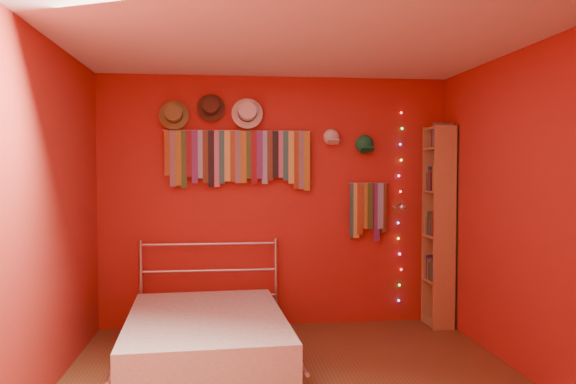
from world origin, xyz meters
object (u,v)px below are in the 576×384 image
object	(u,v)px
tie_rack	(239,156)
bed	(206,336)
reading_lamp	(401,207)
bookshelf	(443,225)

from	to	relation	value
tie_rack	bed	distance (m)	1.81
tie_rack	reading_lamp	xyz separation A→B (m)	(1.60, -0.17, -0.51)
reading_lamp	bookshelf	world-z (taller)	bookshelf
reading_lamp	bed	world-z (taller)	reading_lamp
reading_lamp	bed	bearing A→B (deg)	-157.00
tie_rack	bed	world-z (taller)	tie_rack
tie_rack	bookshelf	size ratio (longest dim) A/B	0.72
reading_lamp	bed	distance (m)	2.28
reading_lamp	bookshelf	xyz separation A→B (m)	(0.44, 0.01, -0.18)
bookshelf	bed	size ratio (longest dim) A/B	1.06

